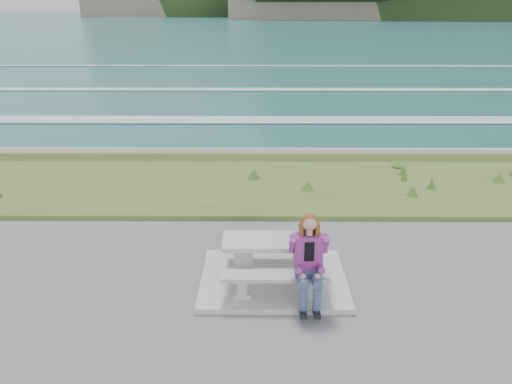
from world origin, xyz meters
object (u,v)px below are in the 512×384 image
at_px(picnic_table, 274,248).
at_px(seated_woman, 309,273).
at_px(bench_seaward, 273,242).
at_px(bench_landward, 275,280).

bearing_deg(picnic_table, seated_woman, -57.43).
distance_m(bench_seaward, seated_woman, 1.65).
relative_size(bench_landward, seated_woman, 1.18).
bearing_deg(bench_landward, seated_woman, -15.05).
xyz_separation_m(bench_landward, bench_seaward, (0.00, 1.40, 0.00)).
bearing_deg(picnic_table, bench_landward, -90.00).
height_order(picnic_table, bench_seaward, picnic_table).
bearing_deg(bench_seaward, picnic_table, -90.00).
relative_size(bench_seaward, seated_woman, 1.18).
bearing_deg(seated_woman, bench_landward, 164.05).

